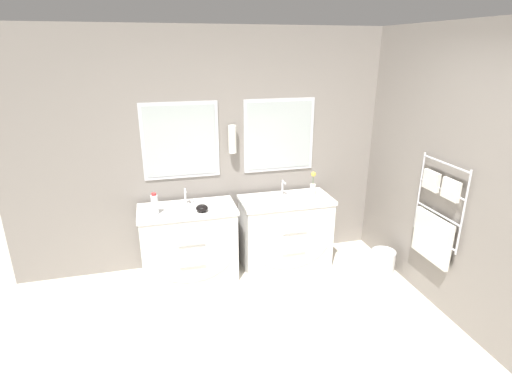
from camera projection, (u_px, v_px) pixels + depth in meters
wall_back at (237, 150)px, 4.43m from camera, size 4.88×0.17×2.60m
wall_right at (444, 173)px, 3.66m from camera, size 0.13×4.42×2.60m
vanity_left at (189, 243)px, 4.26m from camera, size 1.01×0.57×0.81m
vanity_right at (286, 232)px, 4.51m from camera, size 1.01×0.57×0.81m
faucet_left at (185, 197)px, 4.23m from camera, size 0.17×0.11×0.17m
faucet_right at (283, 188)px, 4.49m from camera, size 0.17×0.11×0.17m
toiletry_bottle at (155, 204)px, 3.96m from camera, size 0.07×0.07×0.22m
amenity_bowl at (202, 208)px, 4.04m from camera, size 0.12×0.12×0.07m
flower_vase at (313, 186)px, 4.46m from camera, size 0.06×0.06×0.28m
soap_dish at (273, 203)px, 4.22m from camera, size 0.11×0.07×0.04m
waste_bin at (383, 263)px, 4.38m from camera, size 0.26×0.26×0.30m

